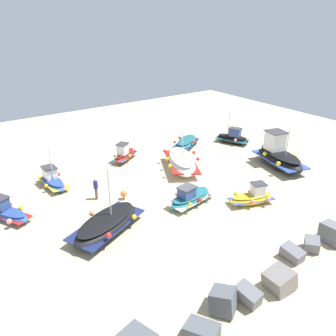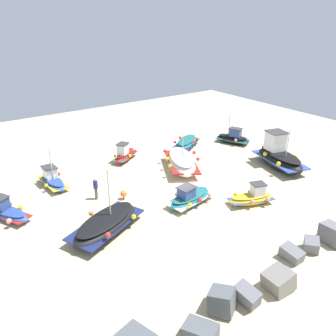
{
  "view_description": "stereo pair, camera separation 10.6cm",
  "coord_description": "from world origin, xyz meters",
  "views": [
    {
      "loc": [
        12.79,
        16.68,
        11.89
      ],
      "look_at": [
        -1.35,
        -3.31,
        0.9
      ],
      "focal_mm": 36.5,
      "sensor_mm": 36.0,
      "label": 1
    },
    {
      "loc": [
        12.7,
        16.74,
        11.89
      ],
      "look_at": [
        -1.35,
        -3.31,
        0.9
      ],
      "focal_mm": 36.5,
      "sensor_mm": 36.0,
      "label": 2
    }
  ],
  "objects": [
    {
      "name": "ground_plane",
      "position": [
        0.0,
        0.0,
        0.0
      ],
      "size": [
        55.35,
        55.35,
        0.0
      ],
      "primitive_type": "plane",
      "color": "#C6B289"
    },
    {
      "name": "breakwater_rocks",
      "position": [
        1.35,
        9.14,
        0.43
      ],
      "size": [
        20.61,
        3.09,
        1.31
      ],
      "color": "#4C5156",
      "rests_on": "ground_plane"
    },
    {
      "name": "fishing_boat_1",
      "position": [
        6.58,
        -7.25,
        0.49
      ],
      "size": [
        1.64,
        3.51,
        3.17
      ],
      "rotation": [
        0.0,
        0.0,
        4.78
      ],
      "color": "#2D4C9E",
      "rests_on": "ground_plane"
    },
    {
      "name": "mooring_buoy_1",
      "position": [
        3.14,
        -2.35,
        0.42
      ],
      "size": [
        0.48,
        0.48,
        0.67
      ],
      "color": "#3F3F42",
      "rests_on": "ground_plane"
    },
    {
      "name": "fishing_boat_4",
      "position": [
        -10.37,
        0.23,
        0.92
      ],
      "size": [
        3.42,
        5.65,
        3.65
      ],
      "rotation": [
        0.0,
        0.0,
        4.46
      ],
      "color": "black",
      "rests_on": "ground_plane"
    },
    {
      "name": "fishing_boat_0",
      "position": [
        -3.29,
        -4.1,
        0.68
      ],
      "size": [
        4.37,
        5.69,
        3.44
      ],
      "rotation": [
        0.0,
        0.0,
        4.24
      ],
      "color": "white",
      "rests_on": "ground_plane"
    },
    {
      "name": "fishing_boat_5",
      "position": [
        -0.31,
        -8.49,
        0.57
      ],
      "size": [
        3.12,
        2.54,
        1.74
      ],
      "rotation": [
        0.0,
        0.0,
        0.58
      ],
      "color": "maroon",
      "rests_on": "ground_plane"
    },
    {
      "name": "fishing_boat_2",
      "position": [
        5.89,
        0.62,
        0.55
      ],
      "size": [
        5.54,
        4.03,
        3.96
      ],
      "rotation": [
        0.0,
        0.0,
        0.43
      ],
      "color": "black",
      "rests_on": "ground_plane"
    },
    {
      "name": "fishing_boat_8",
      "position": [
        -3.77,
        3.27,
        0.47
      ],
      "size": [
        3.42,
        2.18,
        1.53
      ],
      "rotation": [
        0.0,
        0.0,
        2.81
      ],
      "color": "gold",
      "rests_on": "ground_plane"
    },
    {
      "name": "fishing_boat_9",
      "position": [
        10.34,
        -4.24,
        0.47
      ],
      "size": [
        2.37,
        3.19,
        1.51
      ],
      "rotation": [
        0.0,
        0.0,
        5.19
      ],
      "color": "#2D4C9E",
      "rests_on": "ground_plane"
    },
    {
      "name": "fishing_boat_7",
      "position": [
        -11.43,
        -6.23,
        0.55
      ],
      "size": [
        2.52,
        3.62,
        3.29
      ],
      "rotation": [
        0.0,
        0.0,
        1.98
      ],
      "color": "black",
      "rests_on": "ground_plane"
    },
    {
      "name": "person_walking",
      "position": [
        4.7,
        -3.48,
        0.93
      ],
      "size": [
        0.32,
        0.32,
        1.62
      ],
      "rotation": [
        0.0,
        0.0,
        2.4
      ],
      "color": "brown",
      "rests_on": "ground_plane"
    },
    {
      "name": "fishing_boat_3",
      "position": [
        -0.28,
        0.84,
        0.48
      ],
      "size": [
        3.88,
        2.22,
        1.45
      ],
      "rotation": [
        0.0,
        0.0,
        0.18
      ],
      "color": "#1E6670",
      "rests_on": "ground_plane"
    },
    {
      "name": "fishing_boat_6",
      "position": [
        -6.8,
        -7.9,
        0.49
      ],
      "size": [
        4.11,
        3.36,
        1.01
      ],
      "rotation": [
        0.0,
        0.0,
        3.7
      ],
      "color": "#1E6670",
      "rests_on": "ground_plane"
    },
    {
      "name": "mooring_buoy_0",
      "position": [
        -5.96,
        2.09,
        0.37
      ],
      "size": [
        0.41,
        0.41,
        0.58
      ],
      "color": "#3F3F42",
      "rests_on": "ground_plane"
    }
  ]
}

